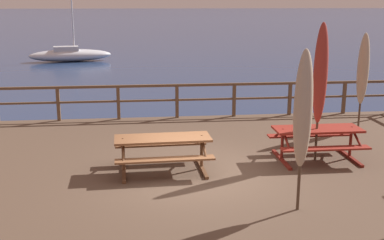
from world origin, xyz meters
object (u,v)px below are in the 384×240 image
(picnic_table_back_right, at_px, (317,136))
(patio_umbrella_tall_mid_left, at_px, (363,69))
(picnic_table_front_right, at_px, (163,146))
(sailboat_distant, at_px, (70,55))
(patio_umbrella_short_front, at_px, (320,74))
(patio_umbrella_tall_mid_right, at_px, (303,110))

(picnic_table_back_right, distance_m, patio_umbrella_tall_mid_left, 3.41)
(picnic_table_front_right, distance_m, sailboat_distant, 27.35)
(picnic_table_front_right, relative_size, patio_umbrella_short_front, 0.67)
(picnic_table_back_right, distance_m, sailboat_distant, 27.96)
(patio_umbrella_short_front, bearing_deg, picnic_table_back_right, 49.58)
(picnic_table_front_right, relative_size, sailboat_distant, 0.28)
(patio_umbrella_tall_mid_right, xyz_separation_m, sailboat_distant, (-7.89, 29.07, -2.07))
(sailboat_distant, bearing_deg, picnic_table_front_right, -78.18)
(patio_umbrella_tall_mid_right, bearing_deg, patio_umbrella_short_front, 63.80)
(patio_umbrella_tall_mid_right, relative_size, patio_umbrella_short_front, 0.90)
(patio_umbrella_tall_mid_left, distance_m, patio_umbrella_short_front, 3.25)
(picnic_table_front_right, bearing_deg, sailboat_distant, 101.82)
(patio_umbrella_tall_mid_right, relative_size, sailboat_distant, 0.37)
(patio_umbrella_tall_mid_left, bearing_deg, patio_umbrella_tall_mid_right, -124.52)
(picnic_table_front_right, distance_m, patio_umbrella_tall_mid_left, 6.50)
(patio_umbrella_tall_mid_right, height_order, patio_umbrella_short_front, patio_umbrella_short_front)
(patio_umbrella_short_front, bearing_deg, patio_umbrella_tall_mid_left, 47.88)
(picnic_table_front_right, height_order, patio_umbrella_short_front, patio_umbrella_short_front)
(patio_umbrella_short_front, relative_size, sailboat_distant, 0.41)
(patio_umbrella_short_front, bearing_deg, sailboat_distant, 109.20)
(picnic_table_back_right, relative_size, patio_umbrella_tall_mid_right, 0.71)
(picnic_table_front_right, relative_size, patio_umbrella_tall_mid_left, 0.76)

